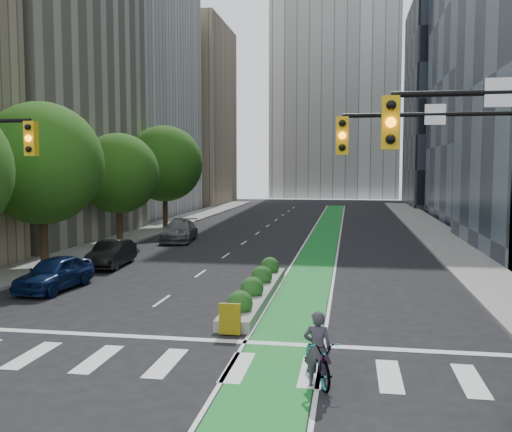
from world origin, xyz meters
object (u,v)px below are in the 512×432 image
(median_planter, at_px, (256,290))
(parked_car_left_mid, at_px, (111,254))
(bicycle, at_px, (318,359))
(parked_car_left_far, at_px, (179,231))
(cyclist, at_px, (317,349))
(parked_car_left_near, at_px, (55,273))

(median_planter, xyz_separation_m, parked_car_left_mid, (-8.98, 6.16, 0.34))
(bicycle, bearing_deg, median_planter, 90.78)
(median_planter, height_order, parked_car_left_mid, parked_car_left_mid)
(bicycle, xyz_separation_m, parked_car_left_far, (-11.48, 25.65, 0.20))
(bicycle, bearing_deg, cyclist, -108.32)
(parked_car_left_near, distance_m, parked_car_left_mid, 5.95)
(median_planter, xyz_separation_m, cyclist, (3.00, -9.04, 0.58))
(cyclist, height_order, parked_car_left_far, cyclist)
(bicycle, distance_m, parked_car_left_mid, 19.06)
(median_planter, relative_size, cyclist, 5.40)
(median_planter, xyz_separation_m, bicycle, (3.00, -8.66, 0.20))
(median_planter, bearing_deg, parked_car_left_far, 116.54)
(bicycle, height_order, parked_car_left_mid, parked_car_left_mid)
(parked_car_left_far, bearing_deg, median_planter, -70.25)
(cyclist, relative_size, parked_car_left_far, 0.36)
(bicycle, height_order, cyclist, cyclist)
(cyclist, bearing_deg, parked_car_left_mid, -48.84)
(cyclist, relative_size, parked_car_left_near, 0.43)
(parked_car_left_far, bearing_deg, parked_car_left_mid, -99.41)
(bicycle, distance_m, parked_car_left_near, 14.94)
(median_planter, height_order, parked_car_left_near, parked_car_left_near)
(parked_car_left_near, bearing_deg, parked_car_left_far, 92.69)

